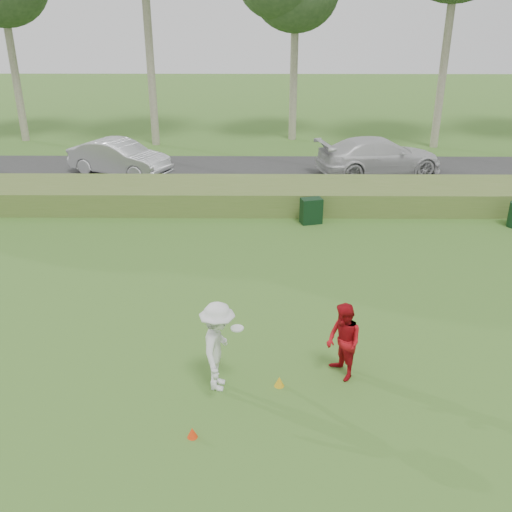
{
  "coord_description": "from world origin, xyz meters",
  "views": [
    {
      "loc": [
        0.13,
        -9.95,
        7.47
      ],
      "look_at": [
        0.0,
        4.0,
        1.3
      ],
      "focal_mm": 40.0,
      "sensor_mm": 36.0,
      "label": 1
    }
  ],
  "objects_px": {
    "cone_yellow": "(279,381)",
    "car_mid": "(119,158)",
    "player_white": "(218,347)",
    "car_right": "(379,156)",
    "player_red": "(344,342)",
    "cone_orange": "(192,433)",
    "utility_cabinet": "(311,211)"
  },
  "relations": [
    {
      "from": "cone_orange",
      "to": "car_right",
      "type": "bearing_deg",
      "value": 69.27
    },
    {
      "from": "utility_cabinet",
      "to": "car_right",
      "type": "relative_size",
      "value": 0.16
    },
    {
      "from": "player_red",
      "to": "car_right",
      "type": "distance_m",
      "value": 16.58
    },
    {
      "from": "utility_cabinet",
      "to": "car_mid",
      "type": "distance_m",
      "value": 10.64
    },
    {
      "from": "car_right",
      "to": "cone_orange",
      "type": "bearing_deg",
      "value": 145.5
    },
    {
      "from": "utility_cabinet",
      "to": "car_mid",
      "type": "relative_size",
      "value": 0.19
    },
    {
      "from": "player_red",
      "to": "car_right",
      "type": "xyz_separation_m",
      "value": [
        3.8,
        16.14,
        0.05
      ]
    },
    {
      "from": "player_red",
      "to": "cone_orange",
      "type": "distance_m",
      "value": 3.71
    },
    {
      "from": "cone_yellow",
      "to": "car_mid",
      "type": "xyz_separation_m",
      "value": [
        -7.08,
        16.29,
        0.76
      ]
    },
    {
      "from": "cone_orange",
      "to": "car_mid",
      "type": "xyz_separation_m",
      "value": [
        -5.4,
        17.88,
        0.76
      ]
    },
    {
      "from": "cone_orange",
      "to": "car_mid",
      "type": "bearing_deg",
      "value": 106.79
    },
    {
      "from": "player_red",
      "to": "cone_yellow",
      "type": "relative_size",
      "value": 7.47
    },
    {
      "from": "car_mid",
      "to": "car_right",
      "type": "xyz_separation_m",
      "value": [
        12.25,
        0.22,
        0.05
      ]
    },
    {
      "from": "utility_cabinet",
      "to": "car_mid",
      "type": "height_order",
      "value": "car_mid"
    },
    {
      "from": "utility_cabinet",
      "to": "player_white",
      "type": "bearing_deg",
      "value": -120.31
    },
    {
      "from": "player_red",
      "to": "car_mid",
      "type": "distance_m",
      "value": 18.02
    },
    {
      "from": "player_white",
      "to": "player_red",
      "type": "distance_m",
      "value": 2.68
    },
    {
      "from": "utility_cabinet",
      "to": "car_mid",
      "type": "bearing_deg",
      "value": 128.43
    },
    {
      "from": "player_white",
      "to": "car_right",
      "type": "distance_m",
      "value": 17.75
    },
    {
      "from": "cone_orange",
      "to": "utility_cabinet",
      "type": "distance_m",
      "value": 11.97
    },
    {
      "from": "utility_cabinet",
      "to": "player_red",
      "type": "bearing_deg",
      "value": -105.49
    },
    {
      "from": "player_white",
      "to": "car_right",
      "type": "bearing_deg",
      "value": -15.84
    },
    {
      "from": "player_white",
      "to": "cone_yellow",
      "type": "height_order",
      "value": "player_white"
    },
    {
      "from": "cone_yellow",
      "to": "utility_cabinet",
      "type": "relative_size",
      "value": 0.25
    },
    {
      "from": "player_white",
      "to": "car_mid",
      "type": "xyz_separation_m",
      "value": [
        -5.8,
        16.32,
        -0.12
      ]
    },
    {
      "from": "cone_orange",
      "to": "cone_yellow",
      "type": "height_order",
      "value": "cone_yellow"
    },
    {
      "from": "car_right",
      "to": "utility_cabinet",
      "type": "bearing_deg",
      "value": 136.7
    },
    {
      "from": "player_white",
      "to": "cone_orange",
      "type": "height_order",
      "value": "player_white"
    },
    {
      "from": "cone_yellow",
      "to": "player_red",
      "type": "bearing_deg",
      "value": 15.48
    },
    {
      "from": "player_red",
      "to": "cone_orange",
      "type": "relative_size",
      "value": 8.06
    },
    {
      "from": "cone_orange",
      "to": "car_right",
      "type": "height_order",
      "value": "car_right"
    },
    {
      "from": "player_white",
      "to": "cone_orange",
      "type": "distance_m",
      "value": 1.85
    }
  ]
}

